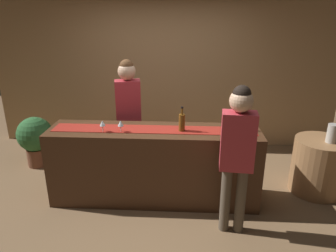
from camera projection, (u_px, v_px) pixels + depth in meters
The scene contains 13 objects.
ground_plane at pixel (155, 197), 4.08m from camera, with size 10.00×10.00×0.00m, color brown.
back_wall at pixel (164, 64), 5.36m from camera, with size 6.00×0.12×2.90m, color tan.
bar_counter at pixel (154, 165), 3.92m from camera, with size 2.58×0.60×0.96m, color #472B19.
counter_runner_cloth at pixel (154, 129), 3.75m from camera, with size 2.45×0.28×0.01m, color maroon.
wine_bottle_green at pixel (235, 121), 3.71m from camera, with size 0.07×0.07×0.30m.
wine_bottle_amber at pixel (182, 122), 3.66m from camera, with size 0.07×0.07×0.30m.
wine_glass_near_customer at pixel (102, 124), 3.64m from camera, with size 0.07×0.07×0.14m.
wine_glass_mid_counter at pixel (121, 124), 3.64m from camera, with size 0.07×0.07×0.14m.
bartender at pixel (128, 107), 4.28m from camera, with size 0.37×0.26×1.71m.
customer_sipping at pixel (237, 147), 3.13m from camera, with size 0.36×0.23×1.65m.
round_side_table at pixel (318, 166), 4.12m from camera, with size 0.68×0.68×0.74m, color #996B42.
vase_on_side_table at pixel (332, 133), 3.89m from camera, with size 0.13×0.13×0.24m, color #B7B2A8.
potted_plant_tall at pixel (35, 138), 4.81m from camera, with size 0.54×0.54×0.79m.
Camera 1 is at (0.38, -3.49, 2.30)m, focal length 33.17 mm.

